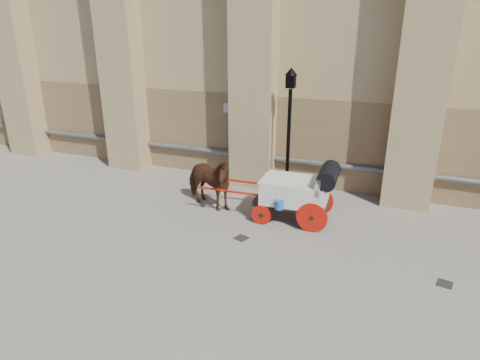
% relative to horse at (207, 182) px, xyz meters
% --- Properties ---
extents(ground, '(90.00, 90.00, 0.00)m').
position_rel_horse_xyz_m(ground, '(1.60, -1.23, -0.82)').
color(ground, '#6C655C').
rests_on(ground, ground).
extents(horse, '(2.14, 1.49, 1.65)m').
position_rel_horse_xyz_m(horse, '(0.00, 0.00, 0.00)').
color(horse, '#57311D').
rests_on(horse, ground).
extents(carriage, '(3.96, 1.43, 1.72)m').
position_rel_horse_xyz_m(carriage, '(2.79, 0.10, 0.10)').
color(carriage, black).
rests_on(carriage, ground).
extents(street_lamp, '(0.38, 0.38, 4.06)m').
position_rel_horse_xyz_m(street_lamp, '(1.97, 1.83, 1.35)').
color(street_lamp, black).
rests_on(street_lamp, ground).
extents(drain_grate_near, '(0.41, 0.41, 0.01)m').
position_rel_horse_xyz_m(drain_grate_near, '(1.65, -1.47, -0.82)').
color(drain_grate_near, black).
rests_on(drain_grate_near, ground).
extents(drain_grate_far, '(0.38, 0.38, 0.01)m').
position_rel_horse_xyz_m(drain_grate_far, '(6.54, -1.80, -0.82)').
color(drain_grate_far, black).
rests_on(drain_grate_far, ground).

